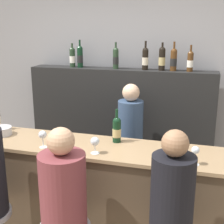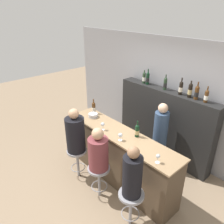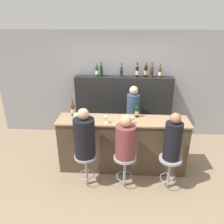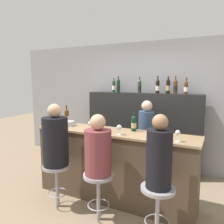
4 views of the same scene
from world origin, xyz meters
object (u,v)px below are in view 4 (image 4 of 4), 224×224
object	(u,v)px
wine_glass_0	(90,124)
wine_glass_2	(178,133)
guest_seated_left	(55,139)
bar_stool_middle	(98,184)
wine_glass_1	(119,128)
wine_bottle_backbar_5	(175,87)
wine_bottle_backbar_6	(186,88)
metal_bowl	(69,123)
bartender	(146,143)
wine_bottle_backbar_3	(158,86)
bar_stool_left	(57,174)
guest_seated_right	(159,156)
wine_bottle_backbar_0	(114,86)
wine_bottle_counter_1	(134,123)
wine_bottle_backbar_1	(118,86)
guest_seated_middle	(98,149)
wine_bottle_backbar_4	(168,86)
wine_bottle_counter_0	(67,116)
wine_bottle_backbar_2	(140,86)
bar_stool_right	(158,198)

from	to	relation	value
wine_glass_0	wine_glass_2	world-z (taller)	wine_glass_0
guest_seated_left	bar_stool_middle	bearing A→B (deg)	0.00
wine_glass_1	wine_bottle_backbar_5	bearing A→B (deg)	72.36
wine_bottle_backbar_6	wine_glass_2	distance (m)	1.57
wine_bottle_backbar_6	wine_glass_0	xyz separation A→B (m)	(-1.13, -1.48, -0.51)
metal_bowl	bartender	distance (m)	1.45
wine_glass_1	metal_bowl	world-z (taller)	wine_glass_1
wine_bottle_backbar_3	wine_glass_0	size ratio (longest dim) A/B	2.24
bar_stool_left	guest_seated_right	distance (m)	1.54
wine_bottle_backbar_0	wine_glass_0	bearing A→B (deg)	-77.31
wine_bottle_counter_1	wine_bottle_backbar_1	xyz separation A→B (m)	(-0.80, 1.17, 0.52)
guest_seated_middle	wine_bottle_backbar_6	bearing A→B (deg)	67.57
wine_bottle_backbar_1	guest_seated_middle	xyz separation A→B (m)	(0.58, -1.87, -0.75)
wine_bottle_backbar_5	wine_glass_2	world-z (taller)	wine_bottle_backbar_5
wine_bottle_backbar_4	guest_seated_middle	distance (m)	2.06
wine_bottle_counter_0	wine_bottle_backbar_1	bearing A→B (deg)	69.37
guest_seated_left	metal_bowl	bearing A→B (deg)	109.82
metal_bowl	wine_glass_2	bearing A→B (deg)	-5.75
wine_bottle_backbar_4	wine_bottle_counter_1	bearing A→B (deg)	-101.22
wine_bottle_backbar_2	wine_bottle_backbar_5	world-z (taller)	wine_bottle_backbar_5
wine_glass_1	bar_stool_right	xyz separation A→B (m)	(0.66, -0.39, -0.67)
wine_bottle_backbar_6	guest_seated_left	size ratio (longest dim) A/B	0.35
wine_bottle_counter_1	metal_bowl	xyz separation A→B (m)	(-1.11, -0.12, -0.08)
wine_bottle_counter_0	metal_bowl	bearing A→B (deg)	-42.42
wine_bottle_backbar_1	guest_seated_left	size ratio (longest dim) A/B	0.39
wine_bottle_counter_0	bar_stool_right	size ratio (longest dim) A/B	0.51
wine_bottle_backbar_1	wine_glass_0	bearing A→B (deg)	-81.24
wine_bottle_counter_1	bartender	world-z (taller)	bartender
bar_stool_left	bar_stool_middle	bearing A→B (deg)	0.00
wine_bottle_backbar_6	bartender	size ratio (longest dim) A/B	0.21
wine_bottle_backbar_0	wine_glass_0	xyz separation A→B (m)	(0.33, -1.48, -0.51)
wine_bottle_counter_0	wine_glass_2	distance (m)	1.95
guest_seated_right	bar_stool_left	bearing A→B (deg)	180.00
wine_bottle_backbar_1	bar_stool_middle	bearing A→B (deg)	-72.66
wine_bottle_backbar_4	bar_stool_middle	size ratio (longest dim) A/B	0.51
wine_glass_0	bar_stool_right	xyz separation A→B (m)	(1.13, -0.39, -0.68)
wine_glass_0	guest_seated_right	distance (m)	1.21
wine_bottle_counter_0	bar_stool_middle	size ratio (longest dim) A/B	0.51
wine_glass_2	bartender	bearing A→B (deg)	124.28
wine_bottle_counter_0	wine_bottle_backbar_0	world-z (taller)	wine_bottle_backbar_0
wine_bottle_backbar_6	guest_seated_middle	world-z (taller)	wine_bottle_backbar_6
wine_bottle_backbar_1	metal_bowl	xyz separation A→B (m)	(-0.31, -1.29, -0.60)
guest_seated_right	bartender	xyz separation A→B (m)	(-0.61, 1.46, -0.32)
wine_bottle_backbar_4	wine_bottle_backbar_6	distance (m)	0.32
wine_bottle_counter_0	bar_stool_right	distance (m)	2.05
wine_bottle_counter_1	bar_stool_middle	distance (m)	1.00
wine_bottle_backbar_1	bartender	distance (m)	1.33
wine_bottle_counter_1	wine_glass_1	size ratio (longest dim) A/B	2.16
bar_stool_left	bar_stool_middle	world-z (taller)	same
bar_stool_middle	wine_glass_1	bearing A→B (deg)	73.99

